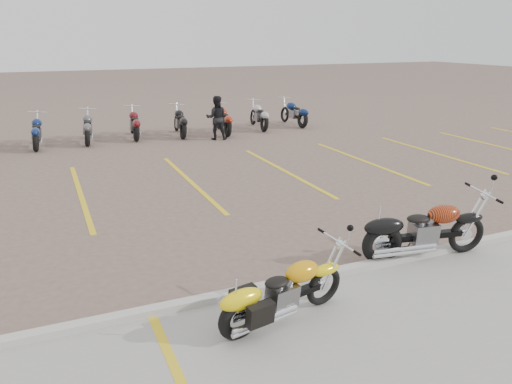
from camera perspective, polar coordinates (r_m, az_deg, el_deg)
ground at (r=9.37m, az=-0.57°, el=-5.14°), size 100.00×100.00×0.00m
concrete_apron at (r=6.02m, az=17.47°, el=-20.15°), size 60.00×5.00×0.01m
curb at (r=7.71m, az=5.31°, el=-9.95°), size 60.00×0.18×0.12m
parking_stripes at (r=12.94m, az=-7.47°, el=1.18°), size 38.00×5.50×0.01m
yellow_cruiser at (r=6.59m, az=2.70°, el=-11.59°), size 1.96×0.53×0.81m
flame_cruiser at (r=8.77m, az=18.41°, el=-4.43°), size 2.26×0.52×0.93m
person_b at (r=18.09m, az=-4.54°, el=8.45°), size 0.92×0.82×1.56m
bg_bike_row at (r=18.56m, az=-16.26°, el=7.32°), size 15.55×2.02×1.10m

